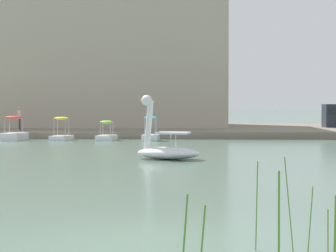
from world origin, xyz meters
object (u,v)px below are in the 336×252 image
at_px(person_on_path, 19,118).
at_px(pedal_boat_red, 14,134).
at_px(tree_willow_overhanging, 162,80).
at_px(swan_boat, 166,148).
at_px(pedal_boat_yellow, 61,133).
at_px(pedal_boat_cyan, 151,134).
at_px(pedal_boat_lime, 107,135).

bearing_deg(person_on_path, pedal_boat_red, -78.87).
xyz_separation_m(tree_willow_overhanging, person_on_path, (-10.24, -6.15, -2.94)).
height_order(swan_boat, tree_willow_overhanging, tree_willow_overhanging).
bearing_deg(pedal_boat_red, pedal_boat_yellow, 2.60).
height_order(pedal_boat_yellow, tree_willow_overhanging, tree_willow_overhanging).
relative_size(pedal_boat_yellow, tree_willow_overhanging, 0.26).
xyz_separation_m(pedal_boat_yellow, tree_willow_overhanging, (6.23, 10.77, 3.87)).
height_order(pedal_boat_cyan, pedal_boat_lime, pedal_boat_cyan).
bearing_deg(person_on_path, pedal_boat_cyan, -27.27).
distance_m(pedal_boat_yellow, person_on_path, 6.20).
xyz_separation_m(swan_boat, pedal_boat_yellow, (-7.13, 13.42, -0.04)).
xyz_separation_m(pedal_boat_lime, tree_willow_overhanging, (3.28, 10.81, 3.94)).
distance_m(tree_willow_overhanging, person_on_path, 12.30).
distance_m(pedal_boat_lime, pedal_boat_red, 6.03).
xyz_separation_m(pedal_boat_red, person_on_path, (-0.94, 4.77, 0.94)).
bearing_deg(pedal_boat_lime, pedal_boat_red, -179.02).
distance_m(swan_boat, person_on_path, 21.23).
distance_m(pedal_boat_cyan, pedal_boat_lime, 2.91).
bearing_deg(pedal_boat_yellow, person_on_path, 130.96).
distance_m(pedal_boat_yellow, pedal_boat_red, 3.08).
height_order(pedal_boat_lime, person_on_path, person_on_path).
bearing_deg(tree_willow_overhanging, person_on_path, -149.03).
xyz_separation_m(pedal_boat_lime, person_on_path, (-6.96, 4.66, 1.00)).
height_order(pedal_boat_lime, pedal_boat_yellow, pedal_boat_yellow).
distance_m(swan_boat, pedal_boat_yellow, 15.20).
bearing_deg(pedal_boat_cyan, person_on_path, 152.73).
relative_size(pedal_boat_yellow, pedal_boat_red, 0.83).
bearing_deg(pedal_boat_red, swan_boat, -52.46).
relative_size(swan_boat, pedal_boat_lime, 1.46).
bearing_deg(pedal_boat_lime, tree_willow_overhanging, 73.11).
relative_size(pedal_boat_yellow, person_on_path, 1.13).
relative_size(swan_boat, pedal_boat_yellow, 1.53).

